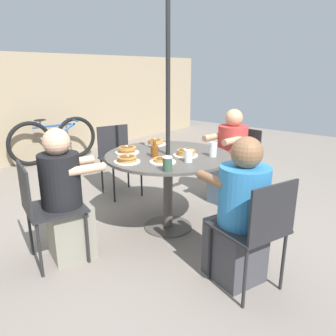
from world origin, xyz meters
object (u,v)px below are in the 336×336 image
Objects in this scene: diner_west at (230,161)px; pancake_plate_d at (163,161)px; pancake_plate_e at (127,160)px; coffee_cup at (168,164)px; drinking_glass_b at (213,149)px; patio_table at (168,166)px; patio_chair_south at (257,226)px; patio_chair_north at (118,154)px; patio_chair_east at (44,205)px; diner_east at (66,200)px; patio_chair_west at (239,158)px; diner_south at (239,218)px; syrup_bottle at (155,151)px; pancake_plate_c at (186,153)px; pancake_plate_b at (155,142)px; drinking_glass_a at (188,156)px; pancake_plate_a at (127,150)px; bicycle at (54,140)px.

diner_west is 4.82× the size of pancake_plate_d.
pancake_plate_e reaches higher than pancake_plate_d.
drinking_glass_b is at bearing -3.56° from coffee_cup.
patio_chair_south reaches higher than patio_table.
patio_chair_east is at bearing 44.67° from patio_chair_north.
patio_chair_west is at bearing 95.67° from diner_east.
patio_chair_south is at bearing 40.11° from diner_east.
patio_chair_north is at bearing 90.79° from diner_south.
pancake_plate_e is at bearing 168.67° from syrup_bottle.
patio_chair_east is at bearing 156.03° from pancake_plate_c.
pancake_plate_c is at bearing -108.02° from pancake_plate_b.
drinking_glass_b reaches higher than patio_chair_west.
patio_chair_north is 1.52m from diner_east.
pancake_plate_c is at bearing 82.92° from diner_east.
syrup_bottle is at bearing 97.42° from patio_chair_south.
drinking_glass_a is at bearing 90.27° from patio_chair_north.
diner_east reaches higher than pancake_plate_e.
coffee_cup is at bearing 79.76° from patio_chair_north.
diner_east is at bearing 130.36° from coffee_cup.
drinking_glass_a is at bearing -80.28° from syrup_bottle.
patio_chair_east is at bearing 151.02° from drinking_glass_b.
drinking_glass_b is (0.65, -0.47, 0.04)m from pancake_plate_e.
pancake_plate_b is 0.73m from pancake_plate_e.
drinking_glass_b reaches higher than pancake_plate_a.
pancake_plate_e is 1.71× the size of drinking_glass_b.
patio_chair_north is 1.66m from coffee_cup.
pancake_plate_b is (-0.75, 0.50, 0.28)m from diner_west.
patio_table is 11.38× the size of drinking_glass_a.
drinking_glass_a is at bearing -105.88° from patio_table.
patio_chair_south is at bearing -108.60° from patio_table.
drinking_glass_b is (1.31, -0.73, 0.32)m from patio_chair_east.
diner_west is at bearing 17.47° from drinking_glass_b.
pancake_plate_b is at bearing 67.72° from patio_chair_west.
syrup_bottle reaches higher than pancake_plate_e.
diner_east is 1.30× the size of patio_chair_west.
syrup_bottle is 3.18m from bicycle.
diner_east is 0.73× the size of bicycle.
patio_chair_west is 7.37× the size of coffee_cup.
diner_east is 0.88m from pancake_plate_d.
pancake_plate_e is at bearing 94.49° from coffee_cup.
drinking_glass_a reaches higher than patio_table.
drinking_glass_b is at bearing 70.31° from patio_chair_south.
drinking_glass_a is at bearing -136.66° from pancake_plate_c.
bicycle is (1.09, 2.99, -0.41)m from pancake_plate_e.
pancake_plate_a is (0.10, 1.28, 0.29)m from diner_south.
diner_east is 4.83× the size of pancake_plate_e.
pancake_plate_b is at bearing 57.62° from patio_table.
drinking_glass_a is at bearing -48.76° from pancake_plate_e.
patio_chair_west is 3.72× the size of pancake_plate_e.
pancake_plate_a is 1.98× the size of coffee_cup.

